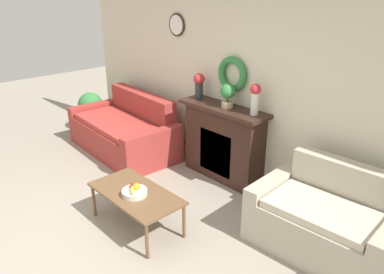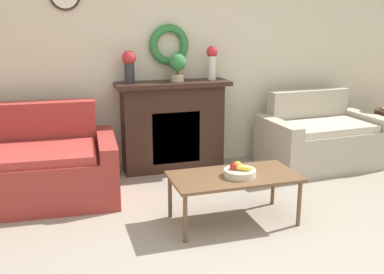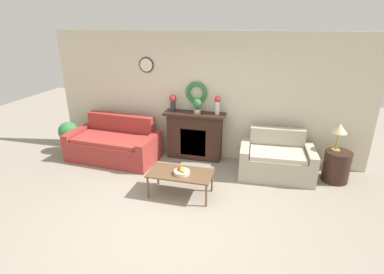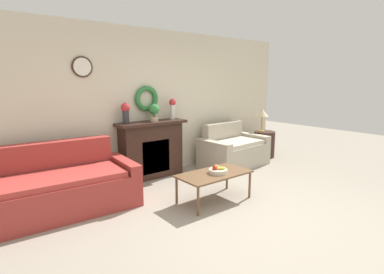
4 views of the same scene
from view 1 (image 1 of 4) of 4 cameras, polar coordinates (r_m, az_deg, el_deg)
name	(u,v)px [view 1 (image 1 of 4)]	position (r m, az deg, el deg)	size (l,w,h in m)	color
ground_plane	(75,257)	(4.12, -17.42, -17.01)	(16.00, 16.00, 0.00)	gray
wall_back	(243,83)	(4.94, 7.81, 8.23)	(6.80, 0.16, 2.70)	beige
fireplace	(223,142)	(5.13, 4.78, -0.81)	(1.31, 0.41, 1.05)	#331E16
couch_left	(125,131)	(6.15, -10.15, 0.84)	(1.98, 1.11, 0.92)	#9E332D
loveseat_right	(325,222)	(4.09, 19.62, -12.05)	(1.45, 0.93, 0.88)	#B2A893
coffee_table	(136,195)	(4.18, -8.55, -8.79)	(1.11, 0.57, 0.44)	brown
fruit_bowl	(135,191)	(4.10, -8.74, -8.14)	(0.28, 0.28, 0.12)	beige
vase_on_mantel_left	(199,84)	(5.22, 1.09, 8.11)	(0.16, 0.16, 0.36)	#2D2D33
vase_on_mantel_right	(255,97)	(4.60, 9.59, 6.06)	(0.13, 0.13, 0.39)	silver
potted_plant_on_mantel	(228,94)	(4.85, 5.45, 6.57)	(0.20, 0.20, 0.32)	tan
potted_plant_floor_by_couch	(91,108)	(7.12, -15.15, 4.26)	(0.45, 0.45, 0.72)	tan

